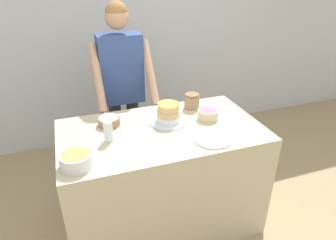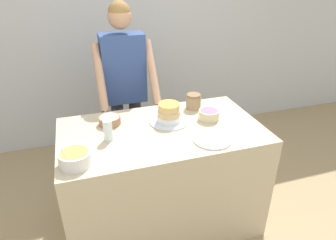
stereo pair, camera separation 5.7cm
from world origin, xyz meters
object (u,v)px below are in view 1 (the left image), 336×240
Objects in this scene: frosting_bowl_yellow at (76,159)px; stoneware_jar at (192,101)px; ceramic_plate at (212,139)px; cake at (168,114)px; frosting_bowl_purple at (208,114)px; person_baker at (122,79)px; drinking_glass at (108,131)px; frosting_bowl_white at (109,121)px.

stoneware_jar is at bearing 28.62° from frosting_bowl_yellow.
frosting_bowl_yellow is at bearing -179.41° from ceramic_plate.
cake is 0.32m from frosting_bowl_purple.
frosting_bowl_purple is at bearing -54.18° from person_baker.
cake is at bearing 119.98° from ceramic_plate.
cake is (0.22, -0.69, -0.08)m from person_baker.
person_baker is at bearing 112.18° from ceramic_plate.
frosting_bowl_purple is 1.07× the size of drinking_glass.
person_baker reaches higher than ceramic_plate.
frosting_bowl_purple is 0.81m from drinking_glass.
person_baker is at bearing 72.09° from drinking_glass.
stoneware_jar is at bearing 6.07° from frosting_bowl_white.
person_baker reaches higher than frosting_bowl_yellow.
frosting_bowl_purple is 0.78m from frosting_bowl_white.
frosting_bowl_purple is at bearing -9.63° from cake.
frosting_bowl_purple is 0.32m from ceramic_plate.
ceramic_plate is 2.14× the size of stoneware_jar.
cake is at bearing 26.92° from frosting_bowl_yellow.
frosting_bowl_white is at bearing -110.97° from person_baker.
cake is 1.85× the size of frosting_bowl_white.
frosting_bowl_white is (0.27, 0.47, -0.01)m from frosting_bowl_yellow.
cake is at bearing -12.69° from frosting_bowl_white.
cake is 0.46m from frosting_bowl_white.
drinking_glass reaches higher than frosting_bowl_purple.
drinking_glass reaches higher than stoneware_jar.
person_baker reaches higher than cake.
cake is at bearing 14.98° from drinking_glass.
drinking_glass is at bearing -99.63° from frosting_bowl_white.
frosting_bowl_yellow reaches higher than ceramic_plate.
stoneware_jar is (0.28, 0.18, -0.00)m from cake.
stoneware_jar reaches higher than ceramic_plate.
frosting_bowl_yellow is 0.73× the size of ceramic_plate.
frosting_bowl_white is at bearing 168.57° from frosting_bowl_purple.
cake is 0.50m from drinking_glass.
stoneware_jar is at bearing -45.91° from person_baker.
ceramic_plate is 0.54m from stoneware_jar.
stoneware_jar is (0.72, 0.08, 0.03)m from frosting_bowl_white.
ceramic_plate is (0.69, -0.23, -0.07)m from drinking_glass.
frosting_bowl_yellow is 0.54m from frosting_bowl_white.
drinking_glass is 0.55× the size of ceramic_plate.
person_baker is at bearing 107.77° from cake.
frosting_bowl_white is at bearing 80.37° from drinking_glass.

